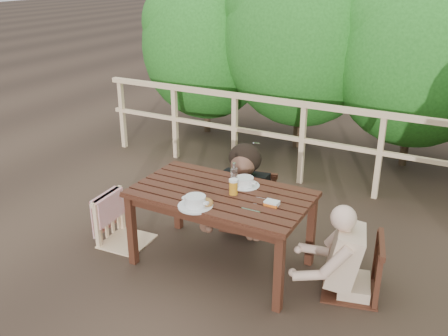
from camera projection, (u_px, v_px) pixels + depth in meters
The scene contains 15 objects.
ground at pixel (221, 263), 4.40m from camera, with size 60.00×60.00×0.00m, color #433125.
table at pixel (221, 229), 4.27m from camera, with size 1.49×0.84×0.69m, color #371B11.
chair_left at pixel (124, 201), 4.56m from camera, with size 0.44×0.44×0.89m, color beige.
chair_far at pixel (249, 182), 4.87m from camera, with size 0.48×0.48×0.96m, color #371B11.
chair_right at pixel (355, 241), 3.86m from camera, with size 0.46×0.46×0.92m, color #371B11.
woman at pixel (250, 160), 4.80m from camera, with size 0.57×0.70×1.41m, color black, non-canonical shape.
diner_right at pixel (361, 224), 3.78m from camera, with size 0.50×0.62×1.25m, color #D0AE8E, non-canonical shape.
railing at pixel (302, 143), 5.83m from camera, with size 5.60×0.10×1.01m, color beige.
hedge_row at pixel (373, 14), 6.10m from camera, with size 6.60×1.60×3.80m, color #22631C, non-canonical shape.
soup_near at pixel (195, 202), 3.89m from camera, with size 0.28×0.28×0.09m, color silver.
soup_far at pixel (245, 182), 4.25m from camera, with size 0.26×0.26×0.09m, color silver.
bread_roll at pixel (206, 202), 3.90m from camera, with size 0.12×0.09×0.07m, color #AE803A.
beer_glass at pixel (233, 187), 4.07m from camera, with size 0.08×0.08×0.15m, color orange.
bottle at pixel (234, 177), 4.15m from camera, with size 0.06×0.06×0.25m, color silver.
butter_tub at pixel (272, 204), 3.90m from camera, with size 0.11×0.08×0.05m, color white.
Camera 1 is at (1.80, -3.28, 2.47)m, focal length 39.54 mm.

